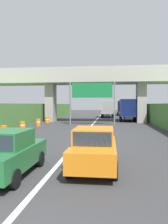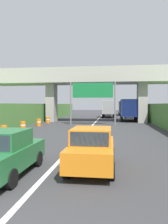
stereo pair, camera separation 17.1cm
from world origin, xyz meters
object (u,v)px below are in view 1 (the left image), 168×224
object	(u,v)px
truck_blue	(127,109)
construction_barrel_4	(38,122)
truck_yellow	(122,107)
construction_barrel_5	(47,120)
car_green	(8,153)
construction_barrel_3	(22,126)
truck_red	(107,108)
car_orange	(94,148)
construction_barrel_2	(4,131)
overhead_highway_sign	(92,93)

from	to	relation	value
truck_blue	construction_barrel_4	world-z (taller)	truck_blue
truck_yellow	construction_barrel_5	xyz separation A→B (m)	(-11.83, -23.84, -1.47)
construction_barrel_5	car_green	bearing A→B (deg)	-77.17
truck_yellow	truck_blue	world-z (taller)	same
truck_yellow	construction_barrel_4	world-z (taller)	truck_yellow
construction_barrel_3	construction_barrel_5	bearing A→B (deg)	88.96
truck_red	construction_barrel_4	bearing A→B (deg)	-113.70
truck_yellow	car_orange	world-z (taller)	truck_yellow
car_green	construction_barrel_2	size ratio (longest dim) A/B	4.56
truck_red	construction_barrel_4	world-z (taller)	truck_red
car_green	construction_barrel_2	bearing A→B (deg)	117.91
construction_barrel_3	truck_yellow	bearing A→B (deg)	69.60
truck_blue	construction_barrel_5	distance (m)	12.98
construction_barrel_4	overhead_highway_sign	bearing A→B (deg)	17.49
car_green	truck_red	bearing A→B (deg)	84.86
construction_barrel_3	construction_barrel_2	bearing A→B (deg)	-88.77
overhead_highway_sign	truck_blue	distance (m)	9.49
truck_blue	construction_barrel_4	xyz separation A→B (m)	(-11.51, -9.79, -1.47)
overhead_highway_sign	car_green	bearing A→B (deg)	-94.35
truck_yellow	construction_barrel_3	xyz separation A→B (m)	(-11.98, -32.20, -1.47)
construction_barrel_2	truck_blue	bearing A→B (deg)	57.24
car_green	car_orange	world-z (taller)	same
car_green	construction_barrel_4	size ratio (longest dim) A/B	4.56
car_orange	construction_barrel_4	distance (m)	18.69
overhead_highway_sign	truck_red	size ratio (longest dim) A/B	0.81
construction_barrel_3	construction_barrel_5	xyz separation A→B (m)	(0.15, 8.36, 0.00)
truck_blue	construction_barrel_5	xyz separation A→B (m)	(-11.62, -5.61, -1.47)
truck_blue	car_orange	bearing A→B (deg)	-97.24
overhead_highway_sign	construction_barrel_4	bearing A→B (deg)	-162.51
construction_barrel_2	construction_barrel_3	xyz separation A→B (m)	(-0.09, 4.18, 0.00)
truck_red	construction_barrel_2	bearing A→B (deg)	-107.23
truck_red	construction_barrel_2	size ratio (longest dim) A/B	8.11
construction_barrel_3	car_orange	bearing A→B (deg)	-56.43
truck_red	car_orange	bearing A→B (deg)	-90.22
truck_yellow	construction_barrel_5	bearing A→B (deg)	-116.39
truck_yellow	truck_blue	bearing A→B (deg)	-90.66
truck_blue	overhead_highway_sign	bearing A→B (deg)	-122.99
truck_blue	construction_barrel_3	size ratio (longest dim) A/B	8.11
overhead_highway_sign	truck_red	bearing A→B (deg)	83.93
car_orange	construction_barrel_2	world-z (taller)	car_orange
construction_barrel_5	truck_red	bearing A→B (deg)	60.24
truck_blue	car_green	distance (m)	28.60
car_orange	construction_barrel_5	distance (m)	22.56
construction_barrel_3	construction_barrel_4	bearing A→B (deg)	86.42
construction_barrel_2	construction_barrel_5	size ratio (longest dim) A/B	1.00
construction_barrel_4	truck_yellow	bearing A→B (deg)	67.31
construction_barrel_2	construction_barrel_5	bearing A→B (deg)	89.72
car_orange	construction_barrel_3	world-z (taller)	car_orange
truck_blue	construction_barrel_4	distance (m)	15.18
car_green	construction_barrel_3	distance (m)	14.80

